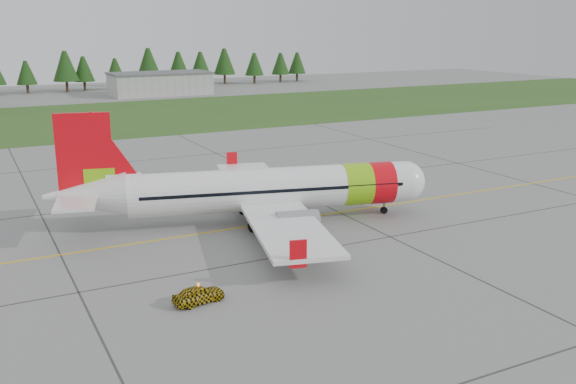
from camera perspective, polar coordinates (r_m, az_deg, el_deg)
ground at (r=48.97m, az=-0.49°, el=-5.72°), size 320.00×320.00×0.00m
aircraft at (r=56.58m, az=-2.19°, el=0.20°), size 33.12×31.15×10.20m
follow_me_car at (r=40.89m, az=-8.01°, el=-7.59°), size 1.33×1.50×3.34m
grass_strip at (r=125.89m, az=-17.61°, el=6.19°), size 320.00×50.00×0.03m
taxi_guideline at (r=55.84m, az=-4.19°, el=-3.15°), size 120.00×0.25×0.02m
hangar_east at (r=166.06m, az=-11.29°, el=9.38°), size 24.00×12.00×5.20m
treeline at (r=180.61m, az=-20.89°, el=9.88°), size 160.00×8.00×10.00m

